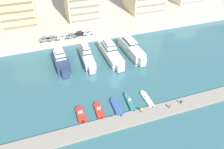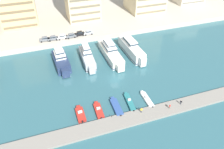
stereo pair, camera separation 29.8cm
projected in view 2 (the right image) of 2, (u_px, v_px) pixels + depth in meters
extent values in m
plane|color=#336670|center=(115.00, 80.00, 72.69)|extent=(400.00, 400.00, 0.00)
cube|color=beige|center=(77.00, 10.00, 118.65)|extent=(180.00, 70.00, 2.26)
cube|color=gray|center=(136.00, 117.00, 59.37)|extent=(120.00, 4.68, 0.68)
cube|color=navy|center=(61.00, 62.00, 78.15)|extent=(5.26, 12.29, 3.31)
cube|color=navy|center=(65.00, 73.00, 72.92)|extent=(2.66, 2.44, 2.81)
cube|color=#334C7F|center=(62.00, 64.00, 78.81)|extent=(5.32, 12.41, 0.24)
cube|color=white|center=(60.00, 55.00, 77.34)|extent=(3.87, 5.25, 1.50)
cube|color=#233342|center=(60.00, 54.00, 77.25)|extent=(3.92, 5.30, 0.54)
cube|color=white|center=(59.00, 51.00, 76.47)|extent=(3.02, 4.10, 1.34)
cube|color=#233342|center=(59.00, 51.00, 76.39)|extent=(3.06, 4.14, 0.48)
cylinder|color=silver|center=(58.00, 46.00, 76.07)|extent=(0.16, 0.16, 1.80)
cube|color=navy|center=(58.00, 54.00, 83.36)|extent=(3.97, 1.11, 0.20)
cube|color=silver|center=(87.00, 58.00, 80.28)|extent=(4.10, 13.75, 3.11)
cube|color=silver|center=(92.00, 70.00, 74.44)|extent=(2.12, 1.93, 2.64)
cube|color=black|center=(87.00, 60.00, 80.90)|extent=(4.15, 13.88, 0.24)
cube|color=white|center=(86.00, 51.00, 79.60)|extent=(3.08, 5.81, 1.64)
cube|color=#233342|center=(86.00, 51.00, 79.50)|extent=(3.12, 5.87, 0.59)
cube|color=white|center=(86.00, 47.00, 78.66)|extent=(2.40, 4.53, 1.41)
cube|color=#233342|center=(86.00, 47.00, 78.57)|extent=(2.43, 4.58, 0.51)
cylinder|color=silver|center=(85.00, 42.00, 78.32)|extent=(0.16, 0.16, 1.80)
cube|color=silver|center=(83.00, 50.00, 86.20)|extent=(3.22, 0.98, 0.20)
cube|color=silver|center=(110.00, 53.00, 82.84)|extent=(5.19, 17.50, 3.00)
cube|color=silver|center=(120.00, 67.00, 75.59)|extent=(2.64, 2.41, 2.55)
cube|color=#334C7F|center=(111.00, 56.00, 83.44)|extent=(5.25, 17.67, 0.24)
cube|color=white|center=(109.00, 46.00, 82.38)|extent=(3.86, 7.40, 1.64)
cube|color=#233342|center=(109.00, 46.00, 82.28)|extent=(3.91, 7.47, 0.59)
cube|color=white|center=(109.00, 43.00, 81.51)|extent=(3.01, 5.77, 1.20)
cube|color=#233342|center=(109.00, 43.00, 81.43)|extent=(3.05, 5.83, 0.43)
cylinder|color=silver|center=(108.00, 38.00, 81.39)|extent=(0.16, 0.16, 1.80)
cube|color=silver|center=(103.00, 44.00, 90.01)|extent=(3.99, 1.02, 0.20)
cube|color=white|center=(131.00, 49.00, 84.33)|extent=(4.88, 16.65, 3.98)
cube|color=white|center=(142.00, 61.00, 77.54)|extent=(2.34, 2.15, 3.38)
cube|color=#192347|center=(131.00, 52.00, 85.12)|extent=(4.93, 16.82, 0.24)
cube|color=white|center=(130.00, 41.00, 83.51)|extent=(3.52, 7.06, 1.65)
cube|color=#233342|center=(130.00, 41.00, 83.41)|extent=(3.56, 7.13, 0.60)
cylinder|color=silver|center=(129.00, 36.00, 83.21)|extent=(0.16, 0.16, 1.80)
cube|color=white|center=(122.00, 41.00, 91.26)|extent=(3.51, 1.07, 0.20)
cube|color=red|center=(81.00, 115.00, 59.88)|extent=(2.17, 4.91, 1.02)
cube|color=red|center=(78.00, 107.00, 62.04)|extent=(1.19, 0.98, 0.87)
cube|color=silver|center=(80.00, 112.00, 59.67)|extent=(1.19, 0.60, 0.54)
cube|color=#283847|center=(80.00, 111.00, 59.83)|extent=(1.08, 0.08, 0.32)
cube|color=black|center=(83.00, 122.00, 57.82)|extent=(0.36, 0.28, 0.60)
cube|color=red|center=(99.00, 111.00, 61.13)|extent=(2.09, 5.66, 0.82)
cube|color=red|center=(96.00, 103.00, 63.54)|extent=(1.09, 0.90, 0.70)
cube|color=silver|center=(98.00, 108.00, 61.04)|extent=(1.08, 0.63, 0.51)
cube|color=#283847|center=(98.00, 107.00, 61.20)|extent=(0.97, 0.11, 0.30)
cube|color=black|center=(101.00, 118.00, 58.79)|extent=(0.37, 0.29, 0.60)
cube|color=#33569E|center=(117.00, 107.00, 62.12)|extent=(2.10, 6.66, 0.93)
cube|color=#33569E|center=(113.00, 99.00, 64.92)|extent=(1.12, 0.92, 0.79)
cube|color=black|center=(121.00, 116.00, 59.40)|extent=(0.36, 0.28, 0.60)
cube|color=teal|center=(130.00, 102.00, 63.75)|extent=(2.05, 7.15, 0.85)
cube|color=teal|center=(126.00, 94.00, 66.68)|extent=(0.90, 0.75, 0.72)
cube|color=silver|center=(129.00, 100.00, 63.75)|extent=(0.89, 0.66, 0.46)
cube|color=#283847|center=(129.00, 99.00, 63.92)|extent=(0.78, 0.14, 0.28)
cube|color=black|center=(134.00, 111.00, 60.82)|extent=(0.38, 0.31, 0.60)
cube|color=white|center=(147.00, 100.00, 64.71)|extent=(1.64, 6.57, 0.71)
cube|color=white|center=(142.00, 92.00, 67.40)|extent=(0.89, 0.73, 0.61)
cube|color=silver|center=(147.00, 97.00, 64.71)|extent=(0.89, 0.60, 0.50)
cube|color=#283847|center=(146.00, 96.00, 64.87)|extent=(0.80, 0.08, 0.30)
cube|color=black|center=(153.00, 108.00, 62.03)|extent=(0.36, 0.28, 0.60)
cube|color=slate|center=(45.00, 39.00, 88.43)|extent=(4.11, 1.73, 0.80)
cube|color=slate|center=(45.00, 38.00, 88.02)|extent=(2.11, 1.57, 0.68)
cube|color=#1E2833|center=(45.00, 38.00, 88.02)|extent=(2.07, 1.59, 0.37)
cylinder|color=black|center=(42.00, 42.00, 87.70)|extent=(0.64, 0.22, 0.64)
cylinder|color=black|center=(41.00, 40.00, 88.96)|extent=(0.64, 0.22, 0.64)
cylinder|color=black|center=(48.00, 41.00, 88.39)|extent=(0.64, 0.22, 0.64)
cylinder|color=black|center=(48.00, 39.00, 89.66)|extent=(0.64, 0.22, 0.64)
cube|color=slate|center=(53.00, 39.00, 89.05)|extent=(4.15, 1.84, 0.80)
cube|color=slate|center=(53.00, 37.00, 88.64)|extent=(2.15, 1.63, 0.68)
cube|color=#1E2833|center=(53.00, 37.00, 88.64)|extent=(2.11, 1.64, 0.37)
cylinder|color=black|center=(50.00, 41.00, 88.30)|extent=(0.65, 0.24, 0.64)
cylinder|color=black|center=(49.00, 39.00, 89.55)|extent=(0.65, 0.24, 0.64)
cylinder|color=black|center=(57.00, 40.00, 89.05)|extent=(0.65, 0.24, 0.64)
cylinder|color=black|center=(56.00, 38.00, 90.30)|extent=(0.65, 0.24, 0.64)
cube|color=white|center=(62.00, 37.00, 89.93)|extent=(4.19, 1.92, 0.80)
cube|color=white|center=(62.00, 36.00, 89.52)|extent=(2.18, 1.67, 0.68)
cube|color=#1E2833|center=(62.00, 36.00, 89.52)|extent=(2.14, 1.69, 0.37)
cylinder|color=black|center=(59.00, 40.00, 89.15)|extent=(0.65, 0.26, 0.64)
cylinder|color=black|center=(59.00, 38.00, 90.40)|extent=(0.65, 0.26, 0.64)
cylinder|color=black|center=(66.00, 38.00, 89.95)|extent=(0.65, 0.26, 0.64)
cylinder|color=black|center=(65.00, 37.00, 91.19)|extent=(0.65, 0.26, 0.64)
cube|color=slate|center=(71.00, 36.00, 90.75)|extent=(4.20, 1.95, 0.80)
cube|color=slate|center=(71.00, 34.00, 90.34)|extent=(2.19, 1.69, 0.68)
cube|color=#1E2833|center=(71.00, 34.00, 90.34)|extent=(2.15, 1.70, 0.37)
cylinder|color=black|center=(69.00, 38.00, 89.97)|extent=(0.65, 0.26, 0.64)
cylinder|color=black|center=(68.00, 37.00, 91.21)|extent=(0.65, 0.26, 0.64)
cylinder|color=black|center=(75.00, 37.00, 90.77)|extent=(0.65, 0.26, 0.64)
cylinder|color=black|center=(74.00, 35.00, 92.02)|extent=(0.65, 0.26, 0.64)
cube|color=black|center=(79.00, 34.00, 92.19)|extent=(4.19, 1.94, 0.80)
cube|color=black|center=(80.00, 32.00, 91.78)|extent=(2.19, 1.68, 0.68)
cube|color=#1E2833|center=(80.00, 32.00, 91.78)|extent=(2.15, 1.69, 0.37)
cylinder|color=black|center=(77.00, 36.00, 91.41)|extent=(0.65, 0.26, 0.64)
cylinder|color=black|center=(76.00, 35.00, 92.65)|extent=(0.65, 0.26, 0.64)
cylinder|color=black|center=(83.00, 35.00, 92.21)|extent=(0.65, 0.26, 0.64)
cylinder|color=black|center=(82.00, 33.00, 93.45)|extent=(0.65, 0.26, 0.64)
cube|color=#B7BCC1|center=(88.00, 33.00, 93.04)|extent=(4.10, 1.71, 0.80)
cube|color=#B7BCC1|center=(88.00, 31.00, 92.62)|extent=(2.10, 1.56, 0.68)
cube|color=#1E2833|center=(88.00, 31.00, 92.62)|extent=(2.06, 1.58, 0.37)
cylinder|color=black|center=(86.00, 35.00, 92.30)|extent=(0.64, 0.22, 0.64)
cylinder|color=black|center=(85.00, 33.00, 93.57)|extent=(0.64, 0.22, 0.64)
cylinder|color=black|center=(92.00, 34.00, 92.99)|extent=(0.64, 0.22, 0.64)
cylinder|color=black|center=(91.00, 32.00, 94.26)|extent=(0.64, 0.22, 0.64)
cube|color=#7B6748|center=(21.00, 27.00, 95.58)|extent=(14.10, 0.24, 0.90)
cube|color=#7B6748|center=(19.00, 19.00, 93.52)|extent=(14.10, 0.24, 0.90)
cube|color=#7B6748|center=(17.00, 12.00, 91.45)|extent=(14.10, 0.24, 0.90)
cube|color=#7B6748|center=(15.00, 4.00, 89.39)|extent=(14.10, 0.24, 0.90)
cube|color=#7E7359|center=(86.00, 20.00, 101.40)|extent=(13.61, 0.24, 0.90)
cube|color=#7E7359|center=(86.00, 13.00, 99.47)|extent=(13.61, 0.24, 0.90)
cube|color=#7E7359|center=(85.00, 7.00, 97.54)|extent=(13.61, 0.24, 0.90)
cube|color=#7E7359|center=(85.00, 0.00, 95.61)|extent=(13.61, 0.24, 0.90)
cube|color=#7E7359|center=(151.00, 12.00, 108.72)|extent=(15.81, 0.24, 0.90)
cube|color=#7E7359|center=(152.00, 5.00, 106.67)|extent=(15.81, 0.24, 0.90)
cube|color=gray|center=(194.00, 2.00, 119.79)|extent=(14.14, 0.24, 0.90)
cylinder|color=#282D3D|center=(181.00, 103.00, 62.56)|extent=(0.12, 0.12, 0.76)
cylinder|color=#282D3D|center=(180.00, 103.00, 62.61)|extent=(0.12, 0.12, 0.76)
cube|color=#232328|center=(181.00, 102.00, 62.18)|extent=(0.45, 0.43, 0.58)
cylinder|color=#232328|center=(182.00, 102.00, 62.13)|extent=(0.09, 0.09, 0.58)
cylinder|color=#232328|center=(180.00, 101.00, 62.28)|extent=(0.09, 0.09, 0.58)
sphere|color=beige|center=(181.00, 101.00, 61.94)|extent=(0.21, 0.21, 0.21)
cylinder|color=#7A6B56|center=(170.00, 107.00, 61.32)|extent=(0.12, 0.12, 0.77)
cylinder|color=#7A6B56|center=(169.00, 108.00, 61.26)|extent=(0.12, 0.12, 0.77)
cube|color=red|center=(170.00, 106.00, 60.88)|extent=(0.46, 0.30, 0.59)
cylinder|color=red|center=(171.00, 106.00, 61.01)|extent=(0.09, 0.09, 0.59)
cylinder|color=red|center=(169.00, 106.00, 60.80)|extent=(0.09, 0.09, 0.59)
sphere|color=tan|center=(170.00, 105.00, 60.63)|extent=(0.21, 0.21, 0.21)
cylinder|color=#4C515B|center=(141.00, 111.00, 60.08)|extent=(0.14, 0.14, 0.86)
cylinder|color=#4C515B|center=(142.00, 111.00, 60.08)|extent=(0.14, 0.14, 0.86)
cube|color=yellow|center=(141.00, 109.00, 59.62)|extent=(0.52, 0.37, 0.65)
cylinder|color=yellow|center=(140.00, 110.00, 59.65)|extent=(0.10, 0.10, 0.65)
cylinder|color=yellow|center=(143.00, 110.00, 59.65)|extent=(0.10, 0.10, 0.65)
sphere|color=beige|center=(142.00, 108.00, 59.35)|extent=(0.24, 0.24, 0.24)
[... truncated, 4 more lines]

